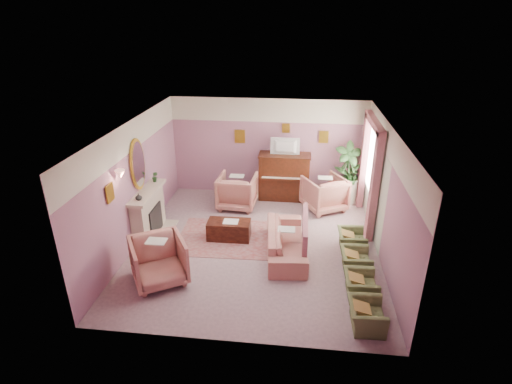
# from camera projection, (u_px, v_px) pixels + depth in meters

# --- Properties ---
(floor) EXTENTS (5.50, 6.00, 0.01)m
(floor) POSITION_uv_depth(u_px,v_px,m) (256.00, 245.00, 9.23)
(floor) COLOR gray
(floor) RESTS_ON ground
(ceiling) EXTENTS (5.50, 6.00, 0.01)m
(ceiling) POSITION_uv_depth(u_px,v_px,m) (256.00, 127.00, 8.09)
(ceiling) COLOR silver
(ceiling) RESTS_ON wall_back
(wall_back) EXTENTS (5.50, 0.02, 2.80)m
(wall_back) POSITION_uv_depth(u_px,v_px,m) (268.00, 148.00, 11.38)
(wall_back) COLOR slate
(wall_back) RESTS_ON floor
(wall_front) EXTENTS (5.50, 0.02, 2.80)m
(wall_front) POSITION_uv_depth(u_px,v_px,m) (233.00, 270.00, 5.94)
(wall_front) COLOR slate
(wall_front) RESTS_ON floor
(wall_left) EXTENTS (0.02, 6.00, 2.80)m
(wall_left) POSITION_uv_depth(u_px,v_px,m) (134.00, 184.00, 8.95)
(wall_left) COLOR slate
(wall_left) RESTS_ON floor
(wall_right) EXTENTS (0.02, 6.00, 2.80)m
(wall_right) POSITION_uv_depth(u_px,v_px,m) (386.00, 196.00, 8.37)
(wall_right) COLOR slate
(wall_right) RESTS_ON floor
(picture_rail_band) EXTENTS (5.50, 0.01, 0.65)m
(picture_rail_band) POSITION_uv_depth(u_px,v_px,m) (268.00, 110.00, 10.94)
(picture_rail_band) COLOR silver
(picture_rail_band) RESTS_ON wall_back
(stripe_panel) EXTENTS (0.01, 3.00, 2.15)m
(stripe_panel) POSITION_uv_depth(u_px,v_px,m) (374.00, 186.00, 9.69)
(stripe_panel) COLOR beige
(stripe_panel) RESTS_ON wall_right
(fireplace_surround) EXTENTS (0.30, 1.40, 1.10)m
(fireplace_surround) POSITION_uv_depth(u_px,v_px,m) (149.00, 214.00, 9.46)
(fireplace_surround) COLOR #BCAB96
(fireplace_surround) RESTS_ON floor
(fireplace_inset) EXTENTS (0.18, 0.72, 0.68)m
(fireplace_inset) POSITION_uv_depth(u_px,v_px,m) (153.00, 220.00, 9.51)
(fireplace_inset) COLOR black
(fireplace_inset) RESTS_ON floor
(fire_ember) EXTENTS (0.06, 0.54, 0.10)m
(fire_ember) POSITION_uv_depth(u_px,v_px,m) (156.00, 227.00, 9.58)
(fire_ember) COLOR #E9422F
(fire_ember) RESTS_ON floor
(mantel_shelf) EXTENTS (0.40, 1.55, 0.07)m
(mantel_shelf) POSITION_uv_depth(u_px,v_px,m) (147.00, 192.00, 9.22)
(mantel_shelf) COLOR #BCAB96
(mantel_shelf) RESTS_ON fireplace_surround
(hearth) EXTENTS (0.55, 1.50, 0.02)m
(hearth) POSITION_uv_depth(u_px,v_px,m) (159.00, 234.00, 9.66)
(hearth) COLOR #BCAB96
(hearth) RESTS_ON floor
(mirror_frame) EXTENTS (0.04, 0.72, 1.20)m
(mirror_frame) POSITION_uv_depth(u_px,v_px,m) (138.00, 164.00, 8.96)
(mirror_frame) COLOR #B79424
(mirror_frame) RESTS_ON wall_left
(mirror_glass) EXTENTS (0.01, 0.60, 1.06)m
(mirror_glass) POSITION_uv_depth(u_px,v_px,m) (139.00, 164.00, 8.96)
(mirror_glass) COLOR silver
(mirror_glass) RESTS_ON wall_left
(sconce_shade) EXTENTS (0.20, 0.20, 0.16)m
(sconce_shade) POSITION_uv_depth(u_px,v_px,m) (120.00, 174.00, 7.93)
(sconce_shade) COLOR #FFA48C
(sconce_shade) RESTS_ON wall_left
(piano) EXTENTS (1.40, 0.60, 1.30)m
(piano) POSITION_uv_depth(u_px,v_px,m) (284.00, 177.00, 11.34)
(piano) COLOR #3B190C
(piano) RESTS_ON floor
(piano_keyshelf) EXTENTS (1.30, 0.12, 0.06)m
(piano_keyshelf) POSITION_uv_depth(u_px,v_px,m) (284.00, 179.00, 11.00)
(piano_keyshelf) COLOR #3B190C
(piano_keyshelf) RESTS_ON piano
(piano_keys) EXTENTS (1.20, 0.08, 0.02)m
(piano_keys) POSITION_uv_depth(u_px,v_px,m) (284.00, 178.00, 10.98)
(piano_keys) COLOR beige
(piano_keys) RESTS_ON piano
(piano_top) EXTENTS (1.45, 0.65, 0.04)m
(piano_top) POSITION_uv_depth(u_px,v_px,m) (285.00, 155.00, 11.08)
(piano_top) COLOR #3B190C
(piano_top) RESTS_ON piano
(television) EXTENTS (0.80, 0.12, 0.48)m
(television) POSITION_uv_depth(u_px,v_px,m) (285.00, 146.00, 10.91)
(television) COLOR black
(television) RESTS_ON piano
(print_back_left) EXTENTS (0.30, 0.03, 0.38)m
(print_back_left) POSITION_uv_depth(u_px,v_px,m) (240.00, 136.00, 11.30)
(print_back_left) COLOR #B79424
(print_back_left) RESTS_ON wall_back
(print_back_right) EXTENTS (0.26, 0.03, 0.34)m
(print_back_right) POSITION_uv_depth(u_px,v_px,m) (324.00, 137.00, 11.03)
(print_back_right) COLOR #B79424
(print_back_right) RESTS_ON wall_back
(print_back_mid) EXTENTS (0.22, 0.03, 0.26)m
(print_back_mid) POSITION_uv_depth(u_px,v_px,m) (286.00, 128.00, 11.05)
(print_back_mid) COLOR #B79424
(print_back_mid) RESTS_ON wall_back
(print_left_wall) EXTENTS (0.03, 0.28, 0.36)m
(print_left_wall) POSITION_uv_depth(u_px,v_px,m) (110.00, 193.00, 7.72)
(print_left_wall) COLOR #B79424
(print_left_wall) RESTS_ON wall_left
(window_blind) EXTENTS (0.03, 1.40, 1.80)m
(window_blind) POSITION_uv_depth(u_px,v_px,m) (374.00, 158.00, 9.66)
(window_blind) COLOR white
(window_blind) RESTS_ON wall_right
(curtain_left) EXTENTS (0.16, 0.34, 2.60)m
(curtain_left) POSITION_uv_depth(u_px,v_px,m) (374.00, 188.00, 9.00)
(curtain_left) COLOR #9A5460
(curtain_left) RESTS_ON floor
(curtain_right) EXTENTS (0.16, 0.34, 2.60)m
(curtain_right) POSITION_uv_depth(u_px,v_px,m) (364.00, 161.00, 10.67)
(curtain_right) COLOR #9A5460
(curtain_right) RESTS_ON floor
(pelmet) EXTENTS (0.16, 2.20, 0.16)m
(pelmet) POSITION_uv_depth(u_px,v_px,m) (375.00, 123.00, 9.32)
(pelmet) COLOR #9A5460
(pelmet) RESTS_ON wall_right
(mantel_plant) EXTENTS (0.16, 0.16, 0.28)m
(mantel_plant) POSITION_uv_depth(u_px,v_px,m) (155.00, 177.00, 9.65)
(mantel_plant) COLOR #264A22
(mantel_plant) RESTS_ON mantel_shelf
(mantel_vase) EXTENTS (0.16, 0.16, 0.16)m
(mantel_vase) POSITION_uv_depth(u_px,v_px,m) (139.00, 197.00, 8.72)
(mantel_vase) COLOR silver
(mantel_vase) RESTS_ON mantel_shelf
(area_rug) EXTENTS (2.55, 1.87, 0.01)m
(area_rug) POSITION_uv_depth(u_px,v_px,m) (231.00, 238.00, 9.53)
(area_rug) COLOR #935756
(area_rug) RESTS_ON floor
(coffee_table) EXTENTS (1.01, 0.51, 0.45)m
(coffee_table) POSITION_uv_depth(u_px,v_px,m) (229.00, 230.00, 9.42)
(coffee_table) COLOR black
(coffee_table) RESTS_ON floor
(table_paper) EXTENTS (0.35, 0.28, 0.01)m
(table_paper) POSITION_uv_depth(u_px,v_px,m) (231.00, 221.00, 9.32)
(table_paper) COLOR silver
(table_paper) RESTS_ON coffee_table
(sofa) EXTENTS (0.69, 2.08, 0.84)m
(sofa) POSITION_uv_depth(u_px,v_px,m) (286.00, 236.00, 8.77)
(sofa) COLOR #B67466
(sofa) RESTS_ON floor
(sofa_throw) EXTENTS (0.11, 1.58, 0.58)m
(sofa_throw) POSITION_uv_depth(u_px,v_px,m) (305.00, 230.00, 8.65)
(sofa_throw) COLOR #9A5460
(sofa_throw) RESTS_ON sofa
(floral_armchair_left) EXTENTS (0.99, 0.99, 1.03)m
(floral_armchair_left) POSITION_uv_depth(u_px,v_px,m) (237.00, 190.00, 10.87)
(floral_armchair_left) COLOR #B67466
(floral_armchair_left) RESTS_ON floor
(floral_armchair_right) EXTENTS (0.99, 0.99, 1.03)m
(floral_armchair_right) POSITION_uv_depth(u_px,v_px,m) (324.00, 192.00, 10.74)
(floral_armchair_right) COLOR #B67466
(floral_armchair_right) RESTS_ON floor
(floral_armchair_front) EXTENTS (0.99, 0.99, 1.03)m
(floral_armchair_front) POSITION_uv_depth(u_px,v_px,m) (158.00, 259.00, 7.79)
(floral_armchair_front) COLOR #B67466
(floral_armchair_front) RESTS_ON floor
(olive_chair_a) EXTENTS (0.49, 0.70, 0.60)m
(olive_chair_a) POSITION_uv_depth(u_px,v_px,m) (367.00, 312.00, 6.71)
(olive_chair_a) COLOR #596538
(olive_chair_a) RESTS_ON floor
(olive_chair_b) EXTENTS (0.49, 0.70, 0.60)m
(olive_chair_b) POSITION_uv_depth(u_px,v_px,m) (361.00, 282.00, 7.46)
(olive_chair_b) COLOR #596538
(olive_chair_b) RESTS_ON floor
(olive_chair_c) EXTENTS (0.49, 0.70, 0.60)m
(olive_chair_c) POSITION_uv_depth(u_px,v_px,m) (356.00, 258.00, 8.20)
(olive_chair_c) COLOR #596538
(olive_chair_c) RESTS_ON floor
(olive_chair_d) EXTENTS (0.49, 0.70, 0.60)m
(olive_chair_d) POSITION_uv_depth(u_px,v_px,m) (352.00, 238.00, 8.94)
(olive_chair_d) COLOR #596538
(olive_chair_d) RESTS_ON floor
(side_table) EXTENTS (0.52, 0.52, 0.70)m
(side_table) POSITION_uv_depth(u_px,v_px,m) (349.00, 190.00, 11.24)
(side_table) COLOR beige
(side_table) RESTS_ON floor
(side_plant_big) EXTENTS (0.30, 0.30, 0.34)m
(side_plant_big) POSITION_uv_depth(u_px,v_px,m) (350.00, 173.00, 11.03)
(side_plant_big) COLOR #264A22
(side_plant_big) RESTS_ON side_table
(side_plant_small) EXTENTS (0.16, 0.16, 0.28)m
(side_plant_small) POSITION_uv_depth(u_px,v_px,m) (355.00, 176.00, 10.94)
(side_plant_small) COLOR #264A22
(side_plant_small) RESTS_ON side_table
(palm_pot) EXTENTS (0.34, 0.34, 0.34)m
(palm_pot) POSITION_uv_depth(u_px,v_px,m) (345.00, 197.00, 11.23)
(palm_pot) COLOR brown
(palm_pot) RESTS_ON floor
(palm_plant) EXTENTS (0.76, 0.76, 1.44)m
(palm_plant) POSITION_uv_depth(u_px,v_px,m) (348.00, 168.00, 10.86)
(palm_plant) COLOR #264A22
(palm_plant) RESTS_ON palm_pot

